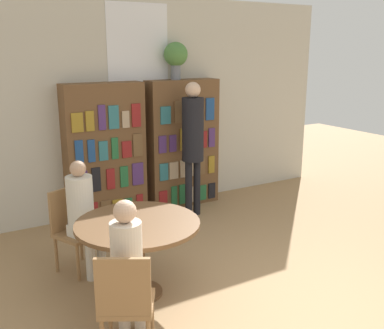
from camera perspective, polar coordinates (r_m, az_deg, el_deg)
The scene contains 10 objects.
wall_back at distance 6.47m, azimuth -6.76°, elevation 7.38°, with size 6.40×0.07×3.00m.
bookshelf_left at distance 6.18m, azimuth -10.97°, elevation 1.45°, with size 1.08×0.34×1.87m.
bookshelf_right at distance 6.66m, azimuth -1.20°, elevation 2.66°, with size 1.08×0.34×1.87m.
flower_vase at distance 6.47m, azimuth -2.08°, elevation 13.62°, with size 0.34×0.34×0.52m.
reading_table at distance 4.27m, azimuth -6.88°, elevation -8.85°, with size 1.16×1.16×0.74m.
chair_near_camera at distance 3.51m, azimuth -8.42°, elevation -16.70°, with size 0.55×0.55×0.88m.
chair_left_side at distance 4.94m, azimuth -14.88°, elevation -7.50°, with size 0.53×0.53×0.88m.
seated_reader_left at distance 4.74m, azimuth -13.62°, elevation -5.79°, with size 0.38×0.41×1.22m.
seated_reader_right at distance 3.58m, azimuth -8.15°, elevation -12.50°, with size 0.37×0.40×1.23m.
librarian_standing at distance 6.13m, azimuth 0.10°, elevation 3.73°, with size 0.30×0.57×1.87m.
Camera 1 is at (-2.57, -2.10, 2.30)m, focal length 42.00 mm.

